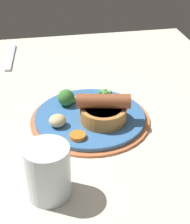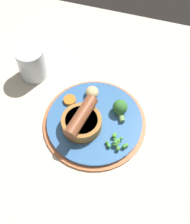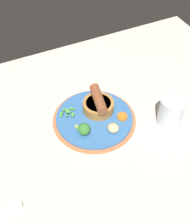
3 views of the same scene
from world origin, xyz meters
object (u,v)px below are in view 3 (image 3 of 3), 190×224
dinner_plate (94,119)px  broccoli_floret_near (84,129)px  carrot_slice_1 (122,117)px  pea_pile (68,112)px  potato_chunk_0 (113,128)px  sausage_pudding (98,104)px  drinking_glass (171,112)px

dinner_plate → broccoli_floret_near: 7.21cm
dinner_plate → carrot_slice_1: size_ratio=8.19×
dinner_plate → pea_pile: size_ratio=4.74×
potato_chunk_0 → carrot_slice_1: 5.95cm
sausage_pudding → broccoli_floret_near: size_ratio=2.17×
broccoli_floret_near → dinner_plate: bearing=104.3°
sausage_pudding → carrot_slice_1: sausage_pudding is taller
dinner_plate → potato_chunk_0: potato_chunk_0 is taller
pea_pile → potato_chunk_0: (-9.36, 11.59, 0.24)cm
dinner_plate → broccoli_floret_near: size_ratio=4.88×
dinner_plate → sausage_pudding: bearing=-136.6°
broccoli_floret_near → carrot_slice_1: (-12.81, -0.50, -1.32)cm
broccoli_floret_near → potato_chunk_0: (-7.95, 2.84, -0.50)cm
dinner_plate → carrot_slice_1: (-7.55, 3.71, 1.25)cm
pea_pile → broccoli_floret_near: size_ratio=1.03×
broccoli_floret_near → carrot_slice_1: size_ratio=1.68×
carrot_slice_1 → drinking_glass: size_ratio=0.33×
dinner_plate → drinking_glass: bearing=152.9°
sausage_pudding → drinking_glass: 21.59cm
sausage_pudding → potato_chunk_0: bearing=13.0°
broccoli_floret_near → potato_chunk_0: size_ratio=1.48×
sausage_pudding → carrot_slice_1: bearing=51.7°
pea_pile → potato_chunk_0: size_ratio=1.53×
drinking_glass → potato_chunk_0: bearing=-10.5°
pea_pile → potato_chunk_0: 14.90cm
carrot_slice_1 → drinking_glass: bearing=152.3°
potato_chunk_0 → pea_pile: bearing=-51.1°
sausage_pudding → carrot_slice_1: (-5.09, 6.03, -1.93)cm
broccoli_floret_near → potato_chunk_0: broccoli_floret_near is taller
broccoli_floret_near → pea_pile: bearing=164.7°
dinner_plate → drinking_glass: size_ratio=2.73×
dinner_plate → broccoli_floret_near: (5.26, 4.21, 2.57)cm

